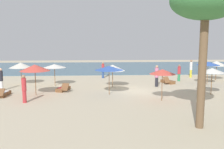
% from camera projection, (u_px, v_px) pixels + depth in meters
% --- Properties ---
extents(ground_plane, '(60.00, 60.00, 0.00)m').
position_uv_depth(ground_plane, '(132.00, 91.00, 20.15)').
color(ground_plane, beige).
extents(ocean_water, '(48.00, 16.00, 0.06)m').
position_uv_depth(ocean_water, '(117.00, 67.00, 36.95)').
color(ocean_water, '#476B7F').
rests_on(ocean_water, ground_plane).
extents(umbrella_0, '(2.15, 2.15, 2.20)m').
position_uv_depth(umbrella_0, '(109.00, 68.00, 18.66)').
color(umbrella_0, brown).
rests_on(umbrella_0, ground_plane).
extents(umbrella_1, '(2.05, 2.05, 1.96)m').
position_uv_depth(umbrella_1, '(54.00, 66.00, 22.29)').
color(umbrella_1, olive).
rests_on(umbrella_1, ground_plane).
extents(umbrella_2, '(2.07, 2.07, 2.13)m').
position_uv_depth(umbrella_2, '(208.00, 63.00, 22.90)').
color(umbrella_2, olive).
rests_on(umbrella_2, ground_plane).
extents(umbrella_3, '(1.75, 1.75, 2.18)m').
position_uv_depth(umbrella_3, '(162.00, 72.00, 16.73)').
color(umbrella_3, brown).
rests_on(umbrella_3, ground_plane).
extents(umbrella_4, '(1.89, 1.89, 2.02)m').
position_uv_depth(umbrella_4, '(212.00, 70.00, 18.73)').
color(umbrella_4, olive).
rests_on(umbrella_4, ground_plane).
extents(umbrella_5, '(2.06, 2.06, 2.05)m').
position_uv_depth(umbrella_5, '(21.00, 65.00, 22.75)').
color(umbrella_5, olive).
rests_on(umbrella_5, ground_plane).
extents(umbrella_6, '(2.05, 2.05, 1.97)m').
position_uv_depth(umbrella_6, '(217.00, 63.00, 25.35)').
color(umbrella_6, brown).
rests_on(umbrella_6, ground_plane).
extents(umbrella_7, '(2.15, 2.15, 1.97)m').
position_uv_depth(umbrella_7, '(113.00, 68.00, 21.68)').
color(umbrella_7, olive).
rests_on(umbrella_7, ground_plane).
extents(umbrella_8, '(2.19, 2.19, 2.33)m').
position_uv_depth(umbrella_8, '(35.00, 68.00, 18.35)').
color(umbrella_8, brown).
rests_on(umbrella_8, ground_plane).
extents(lounger_0, '(1.25, 1.76, 0.72)m').
position_uv_depth(lounger_0, '(168.00, 82.00, 23.74)').
color(lounger_0, brown).
rests_on(lounger_0, ground_plane).
extents(lounger_1, '(1.13, 1.77, 0.72)m').
position_uv_depth(lounger_1, '(63.00, 89.00, 20.26)').
color(lounger_1, brown).
rests_on(lounger_1, ground_plane).
extents(lounger_2, '(0.70, 1.74, 0.68)m').
position_uv_depth(lounger_2, '(3.00, 94.00, 18.37)').
color(lounger_2, brown).
rests_on(lounger_2, ground_plane).
extents(person_0, '(0.38, 0.38, 1.87)m').
position_uv_depth(person_0, '(24.00, 88.00, 16.37)').
color(person_0, '#BF3338').
rests_on(person_0, ground_plane).
extents(person_1, '(0.41, 0.41, 1.73)m').
position_uv_depth(person_1, '(103.00, 70.00, 26.85)').
color(person_1, '#2D4C8C').
rests_on(person_1, ground_plane).
extents(person_2, '(0.43, 0.43, 1.91)m').
position_uv_depth(person_2, '(157.00, 76.00, 21.97)').
color(person_2, '#26262D').
rests_on(person_2, ground_plane).
extents(person_3, '(0.39, 0.39, 1.95)m').
position_uv_depth(person_3, '(191.00, 68.00, 27.23)').
color(person_3, yellow).
rests_on(person_3, ground_plane).
extents(person_4, '(0.37, 0.37, 1.85)m').
position_uv_depth(person_4, '(1.00, 79.00, 20.26)').
color(person_4, white).
rests_on(person_4, ground_plane).
extents(person_5, '(0.42, 0.42, 1.66)m').
position_uv_depth(person_5, '(179.00, 73.00, 24.88)').
color(person_5, '#338C59').
rests_on(person_5, ground_plane).
extents(palm_3, '(3.19, 3.19, 6.77)m').
position_uv_depth(palm_3, '(206.00, 3.00, 11.07)').
color(palm_3, brown).
rests_on(palm_3, ground_plane).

